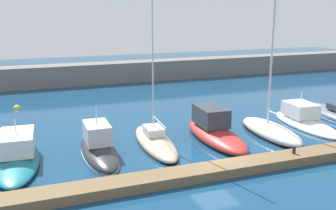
{
  "coord_description": "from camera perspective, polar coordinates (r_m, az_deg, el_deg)",
  "views": [
    {
      "loc": [
        -11.0,
        -20.37,
        9.37
      ],
      "look_at": [
        -1.73,
        3.84,
        3.0
      ],
      "focal_mm": 41.99,
      "sensor_mm": 36.0,
      "label": 1
    }
  ],
  "objects": [
    {
      "name": "breakwater_seawall",
      "position": [
        51.85,
        -8.46,
        4.68
      ],
      "size": [
        108.0,
        2.92,
        2.59
      ],
      "primitive_type": "cube",
      "color": "slate",
      "rests_on": "ground_plane"
    },
    {
      "name": "motorboat_teal_second",
      "position": [
        26.31,
        -21.05,
        -6.73
      ],
      "size": [
        3.2,
        8.04,
        2.87
      ],
      "rotation": [
        0.0,
        0.0,
        1.5
      ],
      "color": "#19707F",
      "rests_on": "ground_plane"
    },
    {
      "name": "dock_bollard",
      "position": [
        25.91,
        17.83,
        -6.27
      ],
      "size": [
        0.2,
        0.2,
        0.44
      ],
      "primitive_type": "cylinder",
      "color": "black",
      "rests_on": "dock_pier"
    },
    {
      "name": "motorboat_white_seventh",
      "position": [
        34.42,
        19.17,
        -2.19
      ],
      "size": [
        3.33,
        8.31,
        3.01
      ],
      "rotation": [
        0.0,
        0.0,
        1.49
      ],
      "color": "white",
      "rests_on": "ground_plane"
    },
    {
      "name": "sailboat_sand_fourth",
      "position": [
        27.82,
        -1.89,
        -5.3
      ],
      "size": [
        2.71,
        8.16,
        13.08
      ],
      "rotation": [
        0.0,
        0.0,
        1.51
      ],
      "color": "beige",
      "rests_on": "ground_plane"
    },
    {
      "name": "motorboat_red_fifth",
      "position": [
        29.13,
        6.77,
        -3.68
      ],
      "size": [
        2.91,
        8.18,
        3.28
      ],
      "rotation": [
        0.0,
        0.0,
        1.54
      ],
      "color": "#B72D28",
      "rests_on": "ground_plane"
    },
    {
      "name": "motorboat_charcoal_third",
      "position": [
        26.49,
        -10.03,
        -6.03
      ],
      "size": [
        2.34,
        7.34,
        3.42
      ],
      "rotation": [
        0.0,
        0.0,
        1.55
      ],
      "color": "#2D2D33",
      "rests_on": "ground_plane"
    },
    {
      "name": "mooring_buoy_yellow",
      "position": [
        40.63,
        -21.09,
        -0.48
      ],
      "size": [
        0.69,
        0.69,
        0.69
      ],
      "primitive_type": "sphere",
      "color": "yellow",
      "rests_on": "ground_plane"
    },
    {
      "name": "sailboat_ivory_sixth",
      "position": [
        30.82,
        14.66,
        -3.54
      ],
      "size": [
        2.72,
        7.28,
        13.56
      ],
      "rotation": [
        0.0,
        0.0,
        1.53
      ],
      "color": "silver",
      "rests_on": "ground_plane"
    },
    {
      "name": "ground_plane",
      "position": [
        24.98,
        6.95,
        -8.35
      ],
      "size": [
        120.0,
        120.0,
        0.0
      ],
      "primitive_type": "plane",
      "color": "navy"
    },
    {
      "name": "dock_pier",
      "position": [
        23.59,
        8.78,
        -9.05
      ],
      "size": [
        37.71,
        1.62,
        0.56
      ],
      "primitive_type": "cube",
      "color": "brown",
      "rests_on": "ground_plane"
    }
  ]
}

